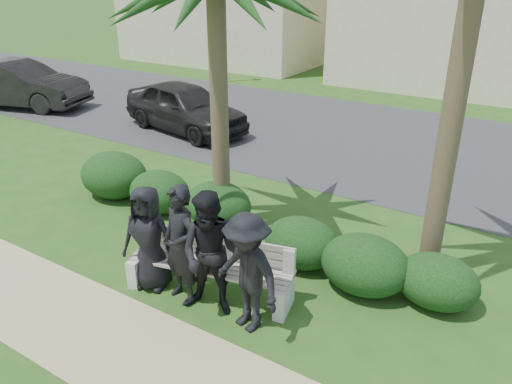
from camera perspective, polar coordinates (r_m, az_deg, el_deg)
ground at (r=7.85m, az=-3.84°, el=-10.57°), size 160.00×160.00×0.00m
footpath at (r=6.81m, az=-13.23°, el=-17.64°), size 30.00×1.60×0.01m
asphalt_street at (r=14.42m, az=15.30°, el=5.29°), size 160.00×8.00×0.01m
street_lamp at (r=21.51m, az=-4.67°, el=20.09°), size 0.36×0.36×4.29m
park_bench at (r=7.48m, az=-5.23°, el=-8.97°), size 2.60×1.12×0.87m
man_a at (r=7.57m, az=-12.19°, el=-5.19°), size 0.92×0.73×1.65m
man_b at (r=7.16m, az=-8.64°, el=-6.01°), size 0.75×0.58×1.81m
man_c at (r=6.86m, az=-5.12°, el=-7.14°), size 1.03×0.89×1.83m
man_d at (r=6.57m, az=-1.03°, el=-9.23°), size 1.22×0.89×1.70m
hedge_a at (r=11.00m, az=-15.94°, el=2.03°), size 1.51×1.25×0.98m
hedge_b at (r=10.13m, az=-10.99°, el=0.17°), size 1.29×1.06×0.84m
hedge_c at (r=9.39m, az=-4.39°, el=-1.33°), size 1.33×1.10×0.87m
hedge_d at (r=8.19m, az=5.22°, el=-5.63°), size 1.26×1.04×0.82m
hedge_e at (r=7.71m, az=12.37°, el=-7.93°), size 1.36×1.12×0.89m
hedge_f at (r=7.72m, az=20.02°, el=-9.42°), size 1.19×0.98×0.78m
car_a at (r=15.09m, az=-8.13°, el=9.60°), size 4.47×2.48×1.44m
car_b at (r=19.47m, az=-25.40°, el=11.02°), size 5.01×2.94×1.56m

